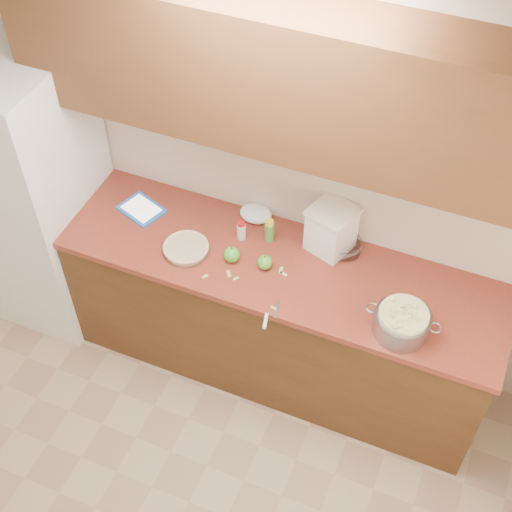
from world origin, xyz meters
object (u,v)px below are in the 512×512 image
at_px(tablet, 141,209).
at_px(flour_canister, 331,229).
at_px(pie, 186,248).
at_px(colander, 402,322).

bearing_deg(tablet, flour_canister, 27.36).
distance_m(pie, colander, 1.20).
xyz_separation_m(pie, colander, (1.20, -0.07, 0.05)).
bearing_deg(colander, flour_canister, 141.30).
distance_m(pie, flour_canister, 0.78).
bearing_deg(flour_canister, pie, -155.05).
xyz_separation_m(flour_canister, tablet, (-1.07, -0.14, -0.13)).
height_order(pie, tablet, pie).
height_order(flour_canister, tablet, flour_canister).
xyz_separation_m(colander, flour_canister, (-0.50, 0.40, 0.07)).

